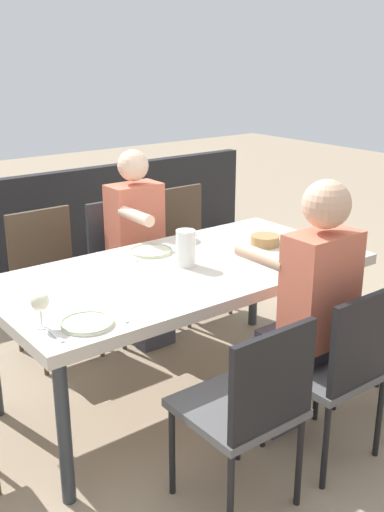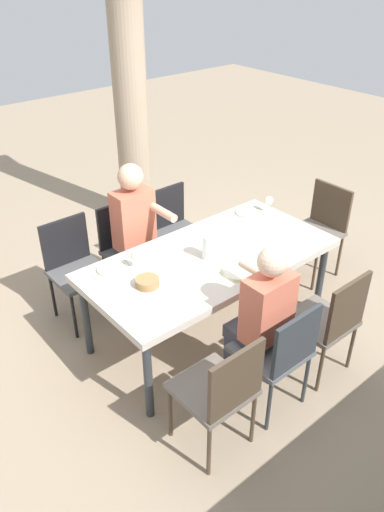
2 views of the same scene
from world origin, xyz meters
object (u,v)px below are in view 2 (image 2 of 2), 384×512
(chair_head_east, at_px, (321,225))
(stone_column_centre, at_px, (130,92))
(wine_glass_2, at_px, (269,201))
(diner_man_white, at_px, (259,318))
(wine_glass_0, at_px, (136,256))
(chair_mid_south, at_px, (279,350))
(plate_1, at_px, (238,272))
(plate_0, at_px, (112,269))
(plate_2, at_px, (248,212))
(chair_east_north, at_px, (174,226))
(diner_woman_green, at_px, (139,233))
(chair_west_south, at_px, (221,389))
(dining_table, at_px, (211,262))
(water_pitcher, at_px, (209,248))
(chair_east_south, at_px, (330,318))
(chair_mid_north, at_px, (127,245))
(chair_west_north, at_px, (74,264))
(bread_basket, at_px, (147,282))

(chair_head_east, xyz_separation_m, stone_column_centre, (-0.71, 2.10, 0.96))
(stone_column_centre, distance_m, wine_glass_2, 1.99)
(diner_man_white, relative_size, wine_glass_0, 8.33)
(chair_mid_south, height_order, diner_man_white, diner_man_white)
(plate_1, bearing_deg, diner_man_white, -114.79)
(plate_0, distance_m, plate_2, 1.44)
(chair_east_north, xyz_separation_m, diner_man_white, (-0.54, -1.62, 0.16))
(diner_man_white, bearing_deg, plate_1, 65.21)
(diner_woman_green, bearing_deg, stone_column_centre, 56.89)
(plate_0, bearing_deg, chair_west_south, -91.27)
(dining_table, height_order, water_pitcher, water_pitcher)
(diner_woman_green, xyz_separation_m, plate_0, (-0.50, -0.38, 0.05))
(diner_woman_green, relative_size, diner_man_white, 1.05)
(chair_head_east, xyz_separation_m, plate_0, (-2.12, 0.33, 0.23))
(chair_east_south, xyz_separation_m, plate_2, (0.40, 1.25, 0.24))
(stone_column_centre, xyz_separation_m, plate_0, (-1.41, -1.77, -0.73))
(chair_west_south, xyz_separation_m, stone_column_centre, (1.44, 3.02, 0.96))
(chair_west_south, relative_size, wine_glass_0, 5.99)
(chair_mid_north, xyz_separation_m, wine_glass_0, (-0.35, -0.68, 0.35))
(chair_east_north, xyz_separation_m, chair_head_east, (1.07, -0.91, 0.02))
(plate_2, bearing_deg, chair_mid_south, -127.12)
(stone_column_centre, xyz_separation_m, wine_glass_0, (-1.26, -1.87, -0.63))
(chair_west_north, relative_size, plate_0, 3.99)
(diner_man_white, height_order, plate_0, diner_man_white)
(diner_woman_green, height_order, wine_glass_2, diner_woman_green)
(chair_west_north, xyz_separation_m, chair_east_north, (1.07, -0.00, -0.01))
(wine_glass_0, bearing_deg, dining_table, -23.05)
(chair_east_north, height_order, plate_2, chair_east_north)
(chair_east_north, distance_m, plate_2, 0.75)
(chair_east_south, distance_m, wine_glass_0, 1.49)
(wine_glass_0, bearing_deg, plate_1, -44.89)
(wine_glass_0, height_order, plate_2, wine_glass_0)
(chair_mid_south, bearing_deg, wine_glass_2, 46.16)
(chair_mid_north, bearing_deg, chair_east_north, -0.13)
(water_pitcher, bearing_deg, chair_west_north, 126.97)
(wine_glass_2, relative_size, bread_basket, 0.91)
(diner_man_white, distance_m, plate_2, 1.40)
(chair_mid_north, xyz_separation_m, diner_woman_green, (0.00, -0.20, 0.20))
(wine_glass_0, bearing_deg, chair_east_south, -52.21)
(water_pitcher, bearing_deg, chair_head_east, 0.41)
(chair_west_north, distance_m, chair_west_south, 1.83)
(diner_woman_green, xyz_separation_m, bread_basket, (-0.42, -0.72, 0.07))
(dining_table, relative_size, diner_woman_green, 1.51)
(chair_east_south, xyz_separation_m, plate_0, (-1.05, 1.25, 0.24))
(chair_mid_south, distance_m, water_pitcher, 0.97)
(chair_west_south, relative_size, wine_glass_2, 5.87)
(stone_column_centre, xyz_separation_m, plate_2, (0.03, -1.77, -0.73))
(chair_mid_south, xyz_separation_m, stone_column_centre, (0.91, 3.02, 0.97))
(chair_west_north, height_order, chair_east_south, chair_east_south)
(dining_table, xyz_separation_m, diner_woman_green, (-0.19, 0.71, 0.02))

